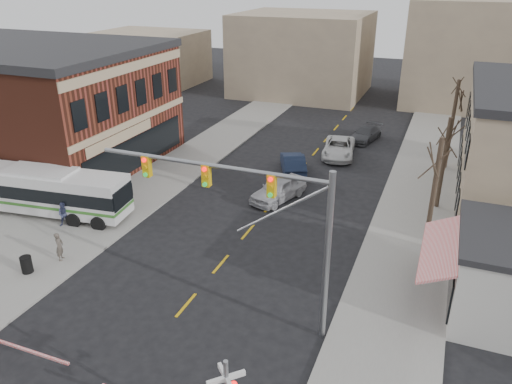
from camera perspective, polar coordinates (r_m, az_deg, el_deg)
ground at (r=24.08m, az=-10.38°, el=-15.29°), size 160.00×160.00×0.00m
sidewalk_west at (r=43.42m, az=-7.52°, el=3.70°), size 5.00×60.00×0.12m
sidewalk_east at (r=38.51m, az=18.16°, el=-0.11°), size 5.00×60.00×0.12m
tree_east_a at (r=29.79m, az=19.60°, el=-0.30°), size 0.28×0.28×6.75m
tree_east_b at (r=35.46m, az=20.63°, el=3.06°), size 0.28×0.28×6.30m
tree_east_c at (r=42.96m, az=21.47°, el=7.13°), size 0.28×0.28×7.20m
transit_bus at (r=35.89m, az=-23.17°, el=0.19°), size 11.99×3.95×3.03m
traffic_signal_mast at (r=21.15m, az=0.67°, el=-2.12°), size 10.81×0.30×8.00m
trash_bin at (r=29.79m, az=-24.75°, el=-7.53°), size 0.60×0.60×0.94m
car_a at (r=35.42m, az=2.59°, el=0.36°), size 3.39×5.22×1.65m
car_b at (r=40.17m, az=4.25°, el=3.27°), size 3.55×5.23×1.63m
car_c at (r=44.33m, az=9.44°, el=5.00°), size 3.36×5.90×1.55m
car_d at (r=49.00m, az=12.40°, el=6.50°), size 2.90×4.93×1.34m
pedestrian_near at (r=30.08m, az=-21.55°, el=-5.81°), size 0.59×0.71×1.68m
pedestrian_far at (r=33.81m, az=-21.06°, el=-2.39°), size 0.99×0.95×1.61m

